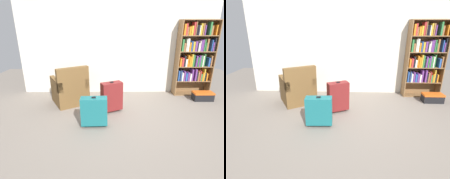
{
  "view_description": "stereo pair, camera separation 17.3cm",
  "coord_description": "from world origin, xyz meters",
  "views": [
    {
      "loc": [
        -0.17,
        -3.06,
        1.75
      ],
      "look_at": [
        -0.14,
        0.28,
        0.55
      ],
      "focal_mm": 29.08,
      "sensor_mm": 36.0,
      "label": 1
    },
    {
      "loc": [
        0.0,
        -3.06,
        1.75
      ],
      "look_at": [
        -0.14,
        0.28,
        0.55
      ],
      "focal_mm": 29.08,
      "sensor_mm": 36.0,
      "label": 2
    }
  ],
  "objects": [
    {
      "name": "ground_plane",
      "position": [
        0.0,
        0.0,
        0.0
      ],
      "size": [
        8.73,
        8.73,
        0.0
      ],
      "primitive_type": "plane",
      "color": "slate"
    },
    {
      "name": "bookshelf",
      "position": [
        1.91,
        1.46,
        1.01
      ],
      "size": [
        0.9,
        0.3,
        1.87
      ],
      "color": "brown",
      "rests_on": "ground"
    },
    {
      "name": "mug",
      "position": [
        -0.52,
        0.69,
        0.05
      ],
      "size": [
        0.12,
        0.08,
        0.1
      ],
      "color": "#1959A5",
      "rests_on": "ground"
    },
    {
      "name": "storage_box",
      "position": [
        2.08,
        1.02,
        0.11
      ],
      "size": [
        0.47,
        0.24,
        0.21
      ],
      "color": "black",
      "rests_on": "ground"
    },
    {
      "name": "back_wall",
      "position": [
        0.0,
        1.68,
        1.3
      ],
      "size": [
        4.99,
        0.1,
        2.6
      ],
      "primitive_type": "cube",
      "color": "beige",
      "rests_on": "ground"
    },
    {
      "name": "suitcase_dark_red",
      "position": [
        -0.15,
        0.42,
        0.35
      ],
      "size": [
        0.47,
        0.35,
        0.67
      ],
      "color": "maroon",
      "rests_on": "ground"
    },
    {
      "name": "suitcase_teal",
      "position": [
        -0.47,
        -0.16,
        0.3
      ],
      "size": [
        0.47,
        0.22,
        0.57
      ],
      "color": "#19666B",
      "rests_on": "ground"
    },
    {
      "name": "armchair",
      "position": [
        -1.11,
        0.89,
        0.32
      ],
      "size": [
        0.96,
        0.96,
        0.9
      ],
      "color": "brown",
      "rests_on": "ground"
    }
  ]
}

